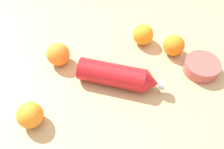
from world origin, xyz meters
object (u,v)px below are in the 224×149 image
orange_1 (30,115)px  orange_3 (143,35)px  orange_0 (174,45)px  water_bottle (119,76)px  orange_2 (58,54)px  ceramic_bowl (202,67)px

orange_1 → orange_3: size_ratio=1.00×
orange_0 → water_bottle: bearing=168.6°
orange_2 → ceramic_bowl: size_ratio=0.67×
orange_0 → ceramic_bowl: 0.13m
orange_0 → orange_2: orange_2 is taller
orange_2 → orange_3: size_ratio=1.05×
water_bottle → orange_2: orange_2 is taller
orange_3 → ceramic_bowl: orange_3 is taller
orange_1 → water_bottle: bearing=-17.3°
orange_2 → orange_0: bearing=-39.9°
orange_1 → ceramic_bowl: bearing=-26.4°
orange_0 → orange_1: 0.56m
water_bottle → ceramic_bowl: bearing=25.2°
water_bottle → orange_0: 0.25m
ceramic_bowl → orange_2: bearing=129.0°
orange_1 → orange_2: orange_2 is taller
water_bottle → orange_1: size_ratio=3.54×
orange_3 → orange_0: bearing=-74.1°
ceramic_bowl → orange_0: bearing=88.5°
water_bottle → ceramic_bowl: size_ratio=2.26×
ceramic_bowl → orange_3: bearing=97.1°
orange_0 → ceramic_bowl: bearing=-91.5°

